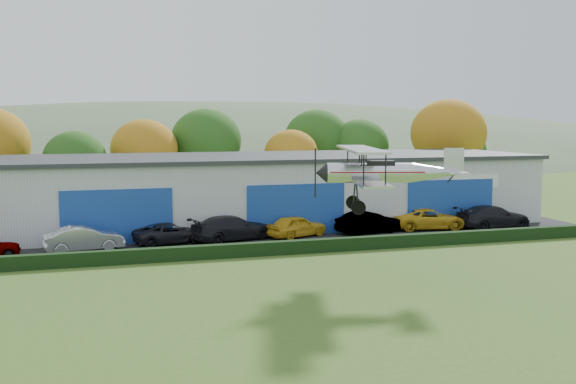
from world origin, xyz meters
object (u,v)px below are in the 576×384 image
object	(u,v)px
car_6	(429,219)
car_3	(232,228)
car_1	(84,239)
car_2	(171,233)
biplane	(382,171)
hangar	(274,189)
car_5	(369,222)
car_7	(493,217)
car_4	(296,226)

from	to	relation	value
car_6	car_3	bearing A→B (deg)	100.18
car_1	car_2	size ratio (longest dim) A/B	0.98
biplane	car_2	bearing A→B (deg)	140.32
hangar	car_5	xyz separation A→B (m)	(5.09, -6.79, -1.83)
car_7	car_2	bearing A→B (deg)	85.32
car_4	car_1	bearing A→B (deg)	71.36
car_2	car_6	xyz separation A→B (m)	(18.78, 0.26, 0.09)
car_2	hangar	bearing A→B (deg)	-65.69
car_6	car_7	size ratio (longest dim) A/B	0.94
car_2	car_3	xyz separation A→B (m)	(4.02, -0.03, 0.16)
car_1	car_5	bearing A→B (deg)	-97.55
car_5	car_7	world-z (taller)	car_7
hangar	car_7	world-z (taller)	hangar
hangar	car_1	distance (m)	16.13
car_1	car_2	bearing A→B (deg)	-89.11
car_4	car_5	bearing A→B (deg)	-113.92
car_2	biplane	distance (m)	16.22
hangar	car_7	bearing A→B (deg)	-26.06
car_2	car_7	xyz separation A→B (m)	(23.56, -0.61, 0.17)
car_6	biplane	size ratio (longest dim) A/B	0.64
car_1	car_7	bearing A→B (deg)	-99.43
biplane	car_3	bearing A→B (deg)	126.43
hangar	car_4	world-z (taller)	hangar
car_7	car_6	bearing A→B (deg)	76.54
car_1	biplane	size ratio (longest dim) A/B	0.55
car_3	biplane	distance (m)	14.28
car_4	biplane	size ratio (longest dim) A/B	0.51
hangar	car_2	world-z (taller)	hangar
car_3	biplane	size ratio (longest dim) A/B	0.67
hangar	car_3	bearing A→B (deg)	-125.00
car_3	car_6	world-z (taller)	car_3
car_3	car_4	distance (m)	4.48
car_2	car_5	size ratio (longest dim) A/B	1.01
car_4	biplane	xyz separation A→B (m)	(0.58, -12.51, 4.72)
car_1	car_4	distance (m)	13.88
car_6	car_7	xyz separation A→B (m)	(4.77, -0.86, 0.08)
car_1	car_4	size ratio (longest dim) A/B	1.07
hangar	car_5	size ratio (longest dim) A/B	8.58
car_6	hangar	bearing A→B (deg)	66.66
car_1	car_7	size ratio (longest dim) A/B	0.82
car_1	car_6	world-z (taller)	car_1
car_6	car_5	bearing A→B (deg)	103.51
car_3	car_7	bearing A→B (deg)	-110.12
car_4	car_7	bearing A→B (deg)	-115.05
car_7	hangar	bearing A→B (deg)	60.73
biplane	car_7	bearing A→B (deg)	53.93
car_2	biplane	xyz separation A→B (m)	(9.08, -12.54, 4.80)
car_3	car_4	size ratio (longest dim) A/B	1.30
hangar	car_4	size ratio (longest dim) A/B	9.30
car_4	car_5	xyz separation A→B (m)	(5.29, -0.10, 0.04)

